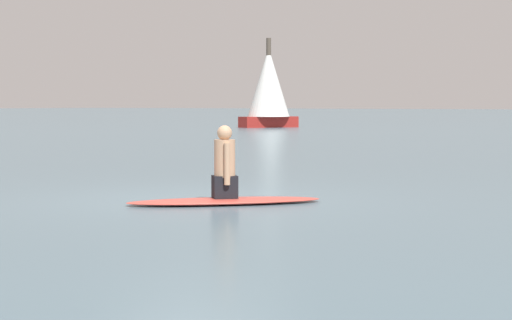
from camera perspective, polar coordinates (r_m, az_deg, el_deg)
ground_plane at (r=13.01m, az=-3.92°, el=-2.57°), size 400.00×400.00×0.00m
surfboard at (r=12.47m, az=-2.01°, el=-2.63°), size 2.38×2.50×0.08m
person_paddler at (r=12.43m, az=-2.02°, el=-0.33°), size 0.43×0.43×1.02m
sailboat_far_left at (r=52.23m, az=0.81°, el=4.78°), size 3.27×3.64×5.21m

